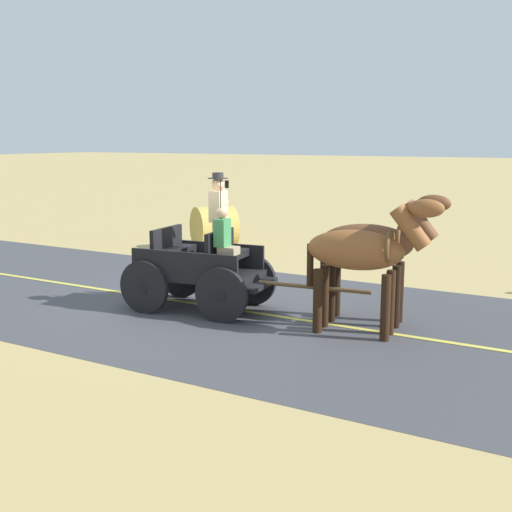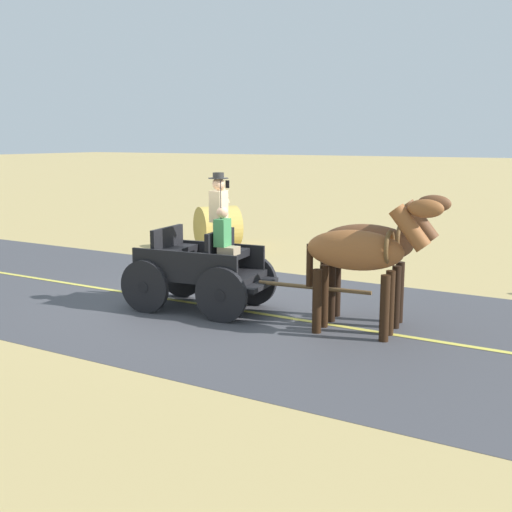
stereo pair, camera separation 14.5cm
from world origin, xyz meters
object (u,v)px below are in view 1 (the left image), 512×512
horse_drawn_carriage (203,266)px  hay_bale (214,227)px  horse_off_side (362,253)px  horse_near_side (373,246)px

horse_drawn_carriage → hay_bale: size_ratio=3.76×
horse_off_side → horse_near_side: bearing=-173.6°
horse_near_side → horse_off_side: same height
horse_drawn_carriage → horse_near_side: size_ratio=2.04×
horse_drawn_carriage → horse_off_side: bearing=89.3°
horse_near_side → hay_bale: size_ratio=1.84×
horse_drawn_carriage → horse_near_side: bearing=103.6°
horse_off_side → hay_bale: size_ratio=1.84×
horse_off_side → hay_bale: horse_off_side is taller
horse_drawn_carriage → hay_bale: (-5.74, -3.53, -0.22)m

